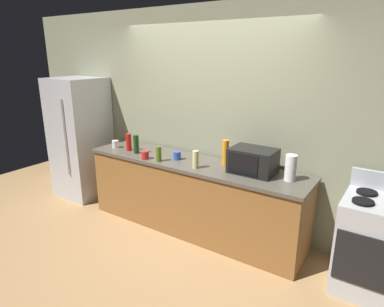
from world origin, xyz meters
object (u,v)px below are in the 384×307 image
(bottle_olive_oil, at_px, (159,154))
(bottle_hot_sauce, at_px, (129,142))
(bottle_vinegar, at_px, (196,159))
(mug_blue, at_px, (177,156))
(microwave, at_px, (253,161))
(refrigerator, at_px, (81,138))
(mug_red, at_px, (145,155))
(stove_range, at_px, (373,245))
(bottle_wine, at_px, (136,144))
(paper_towel_roll, at_px, (291,168))
(bottle_dish_soap, at_px, (225,153))
(mug_white, at_px, (115,144))

(bottle_olive_oil, bearing_deg, bottle_hot_sauce, 167.79)
(bottle_vinegar, relative_size, mug_blue, 2.04)
(microwave, distance_m, mug_blue, 0.96)
(refrigerator, bearing_deg, bottle_olive_oil, -7.07)
(bottle_vinegar, relative_size, mug_red, 2.08)
(stove_range, xyz_separation_m, bottle_vinegar, (-1.84, -0.17, 0.54))
(bottle_wine, xyz_separation_m, bottle_hot_sauce, (-0.17, 0.04, -0.01))
(microwave, xyz_separation_m, bottle_hot_sauce, (-1.71, -0.13, -0.02))
(bottle_hot_sauce, xyz_separation_m, mug_blue, (0.76, 0.04, -0.06))
(refrigerator, relative_size, bottle_wine, 7.47)
(stove_range, height_order, bottle_olive_oil, bottle_olive_oil)
(paper_towel_roll, distance_m, bottle_dish_soap, 0.79)
(bottle_wine, bearing_deg, bottle_olive_oil, -12.00)
(stove_range, distance_m, microwave, 1.37)
(bottle_hot_sauce, bearing_deg, mug_red, -20.44)
(mug_blue, bearing_deg, bottle_olive_oil, -128.47)
(refrigerator, xyz_separation_m, bottle_olive_oil, (1.71, -0.21, 0.09))
(refrigerator, distance_m, bottle_vinegar, 2.22)
(bottle_wine, xyz_separation_m, mug_red, (0.25, -0.12, -0.07))
(stove_range, relative_size, mug_blue, 10.86)
(bottle_olive_oil, bearing_deg, stove_range, 5.20)
(mug_red, bearing_deg, stove_range, 5.31)
(bottle_vinegar, distance_m, mug_red, 0.70)
(refrigerator, bearing_deg, paper_towel_roll, 0.89)
(bottle_hot_sauce, bearing_deg, stove_range, 1.52)
(bottle_dish_soap, relative_size, bottle_vinegar, 1.45)
(stove_range, height_order, microwave, microwave)
(microwave, relative_size, bottle_dish_soap, 1.64)
(mug_blue, bearing_deg, microwave, 4.97)
(microwave, height_order, paper_towel_roll, same)
(microwave, height_order, bottle_vinegar, microwave)
(refrigerator, xyz_separation_m, bottle_wine, (1.26, -0.12, 0.12))
(bottle_vinegar, height_order, mug_blue, bottle_vinegar)
(microwave, height_order, mug_blue, microwave)
(stove_range, height_order, bottle_hot_sauce, bottle_hot_sauce)
(stove_range, distance_m, mug_red, 2.59)
(microwave, bearing_deg, bottle_dish_soap, 169.32)
(bottle_wine, bearing_deg, bottle_dish_soap, 11.32)
(mug_blue, distance_m, mug_white, 1.01)
(bottle_wine, distance_m, mug_red, 0.29)
(refrigerator, height_order, mug_red, refrigerator)
(mug_red, bearing_deg, refrigerator, 171.17)
(bottle_dish_soap, distance_m, bottle_hot_sauce, 1.36)
(microwave, distance_m, mug_white, 1.96)
(bottle_dish_soap, xyz_separation_m, mug_blue, (-0.58, -0.15, -0.10))
(microwave, height_order, mug_white, microwave)
(refrigerator, xyz_separation_m, paper_towel_roll, (3.22, 0.05, 0.13))
(refrigerator, xyz_separation_m, mug_blue, (1.86, -0.03, 0.05))
(mug_white, bearing_deg, mug_blue, 3.13)
(bottle_wine, relative_size, bottle_hot_sauce, 1.06)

